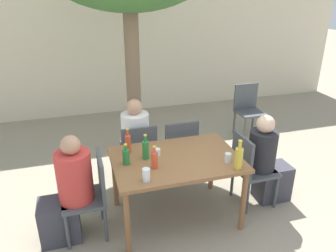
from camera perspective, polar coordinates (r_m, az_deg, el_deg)
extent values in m
plane|color=gray|center=(3.96, 1.29, -15.34)|extent=(30.00, 30.00, 0.00)
cube|color=beige|center=(6.82, -8.53, 13.89)|extent=(10.00, 0.08, 2.80)
cylinder|color=brown|center=(4.82, -6.03, 6.95)|extent=(0.21, 0.21, 2.27)
cube|color=brown|center=(3.55, 1.40, -5.84)|extent=(1.37, 0.95, 0.04)
cylinder|color=brown|center=(3.31, -7.10, -16.50)|extent=(0.06, 0.06, 0.73)
cylinder|color=brown|center=(3.66, 12.99, -12.62)|extent=(0.06, 0.06, 0.73)
cylinder|color=brown|center=(3.98, -9.22, -9.09)|extent=(0.06, 0.06, 0.73)
cylinder|color=brown|center=(4.27, 7.64, -6.56)|extent=(0.06, 0.06, 0.73)
cube|color=#474C51|center=(3.57, -14.50, -12.23)|extent=(0.44, 0.44, 0.04)
cube|color=#474C51|center=(3.45, -11.56, -8.53)|extent=(0.04, 0.44, 0.45)
cylinder|color=#474C51|center=(3.87, -17.20, -13.72)|extent=(0.04, 0.04, 0.42)
cylinder|color=#474C51|center=(3.57, -17.12, -17.29)|extent=(0.04, 0.04, 0.42)
cylinder|color=#474C51|center=(3.86, -11.45, -13.08)|extent=(0.04, 0.04, 0.42)
cylinder|color=#474C51|center=(3.56, -10.77, -16.59)|extent=(0.04, 0.04, 0.42)
cube|color=#474C51|center=(4.08, 14.98, -7.47)|extent=(0.44, 0.44, 0.04)
cube|color=#474C51|center=(3.87, 12.80, -4.89)|extent=(0.04, 0.44, 0.45)
cylinder|color=#474C51|center=(4.17, 18.29, -10.95)|extent=(0.04, 0.04, 0.42)
cylinder|color=#474C51|center=(4.43, 15.55, -8.43)|extent=(0.04, 0.04, 0.42)
cylinder|color=#474C51|center=(3.98, 13.66, -12.09)|extent=(0.04, 0.04, 0.42)
cylinder|color=#474C51|center=(4.25, 11.13, -9.35)|extent=(0.04, 0.04, 0.42)
cube|color=#474C51|center=(4.31, -5.39, -5.02)|extent=(0.44, 0.44, 0.04)
cube|color=#474C51|center=(4.02, -4.94, -3.25)|extent=(0.44, 0.04, 0.45)
cylinder|color=#474C51|center=(4.62, -3.45, -6.15)|extent=(0.04, 0.04, 0.42)
cylinder|color=#474C51|center=(4.56, -8.13, -6.77)|extent=(0.04, 0.04, 0.42)
cylinder|color=#474C51|center=(4.30, -2.25, -8.52)|extent=(0.04, 0.04, 0.42)
cylinder|color=#474C51|center=(4.24, -7.30, -9.24)|extent=(0.04, 0.04, 0.42)
cube|color=#474C51|center=(4.43, 1.56, -4.08)|extent=(0.44, 0.44, 0.04)
cube|color=#474C51|center=(4.15, 2.45, -2.30)|extent=(0.44, 0.04, 0.45)
cylinder|color=#474C51|center=(4.75, 3.00, -5.23)|extent=(0.04, 0.04, 0.42)
cylinder|color=#474C51|center=(4.65, -1.44, -5.87)|extent=(0.04, 0.04, 0.42)
cylinder|color=#474C51|center=(4.44, 4.64, -7.44)|extent=(0.04, 0.04, 0.42)
cylinder|color=#474C51|center=(4.34, -0.10, -8.20)|extent=(0.04, 0.04, 0.42)
cube|color=#474C51|center=(5.89, 14.12, 2.28)|extent=(0.44, 0.44, 0.04)
cube|color=#474C51|center=(5.97, 13.39, 5.11)|extent=(0.44, 0.04, 0.45)
cylinder|color=#474C51|center=(5.73, 13.19, -0.69)|extent=(0.04, 0.04, 0.42)
cylinder|color=#474C51|center=(5.92, 16.40, -0.25)|extent=(0.04, 0.04, 0.42)
cylinder|color=#474C51|center=(6.04, 11.46, 0.70)|extent=(0.04, 0.04, 0.42)
cylinder|color=#474C51|center=(6.22, 14.57, 1.07)|extent=(0.04, 0.04, 0.42)
cube|color=#383842|center=(3.71, -18.31, -15.32)|extent=(0.40, 0.32, 0.46)
cylinder|color=#C63833|center=(3.42, -15.98, -8.47)|extent=(0.35, 0.35, 0.53)
sphere|color=tan|center=(3.26, -16.64, -3.20)|extent=(0.19, 0.19, 0.19)
cube|color=#383842|center=(4.32, 17.69, -9.26)|extent=(0.40, 0.29, 0.46)
cylinder|color=#232328|center=(3.99, 16.10, -4.11)|extent=(0.33, 0.33, 0.48)
sphere|color=beige|center=(3.86, 16.64, 0.33)|extent=(0.21, 0.21, 0.21)
cube|color=#383842|center=(4.64, -5.95, -5.86)|extent=(0.32, 0.40, 0.46)
cylinder|color=white|center=(4.24, -5.70, -1.25)|extent=(0.35, 0.35, 0.53)
sphere|color=tan|center=(4.10, -5.89, 3.30)|extent=(0.20, 0.20, 0.20)
cylinder|color=#DB4C2D|center=(3.31, -2.37, -6.00)|extent=(0.07, 0.07, 0.17)
cylinder|color=#DB4C2D|center=(3.25, -2.40, -4.19)|extent=(0.03, 0.03, 0.06)
cylinder|color=gold|center=(3.24, -2.41, -3.61)|extent=(0.03, 0.03, 0.01)
cylinder|color=#287A38|center=(3.41, -7.30, -5.41)|extent=(0.07, 0.07, 0.16)
cylinder|color=#287A38|center=(3.35, -7.39, -3.76)|extent=(0.03, 0.03, 0.06)
cylinder|color=gold|center=(3.34, -7.42, -3.23)|extent=(0.04, 0.04, 0.01)
cylinder|color=#287A38|center=(3.48, -3.92, -4.22)|extent=(0.07, 0.07, 0.20)
cylinder|color=#287A38|center=(3.43, -3.98, -2.23)|extent=(0.03, 0.03, 0.07)
cylinder|color=gold|center=(3.41, -4.00, -1.61)|extent=(0.03, 0.03, 0.01)
cylinder|color=#DB4C2D|center=(3.63, -6.96, -3.16)|extent=(0.06, 0.06, 0.20)
cylinder|color=#DB4C2D|center=(3.57, -7.06, -1.19)|extent=(0.02, 0.02, 0.07)
cylinder|color=gold|center=(3.55, -7.09, -0.57)|extent=(0.03, 0.03, 0.01)
cylinder|color=gold|center=(3.36, 12.21, -5.59)|extent=(0.08, 0.08, 0.23)
cylinder|color=gold|center=(3.29, 12.43, -3.26)|extent=(0.03, 0.03, 0.08)
cylinder|color=gold|center=(3.27, 12.49, -2.55)|extent=(0.04, 0.04, 0.01)
cylinder|color=white|center=(3.12, -3.81, -8.48)|extent=(0.08, 0.08, 0.13)
cylinder|color=white|center=(3.57, -1.88, -4.57)|extent=(0.07, 0.07, 0.08)
cylinder|color=silver|center=(3.49, 10.38, -5.45)|extent=(0.07, 0.07, 0.10)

